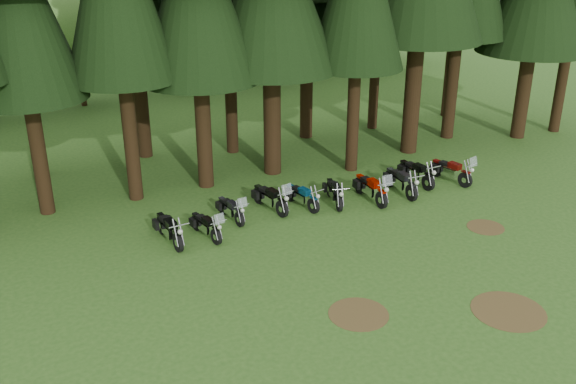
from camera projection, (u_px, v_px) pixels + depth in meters
name	position (u px, v px, depth m)	size (l,w,h in m)	color
ground	(398.00, 261.00, 21.81)	(120.00, 120.00, 0.00)	#2B551B
decid_3	(80.00, 32.00, 38.26)	(6.12, 5.95, 7.65)	#312010
decid_4	(175.00, 24.00, 42.05)	(5.93, 5.76, 7.41)	#312010
dirt_patch_0	(358.00, 314.00, 18.87)	(1.80, 1.80, 0.01)	#4C3D1E
dirt_patch_1	(486.00, 227.00, 24.19)	(1.40, 1.40, 0.01)	#4C3D1E
dirt_patch_2	(508.00, 311.00, 19.01)	(2.20, 2.20, 0.01)	#4C3D1E
motorcycle_0	(169.00, 230.00, 22.90)	(0.35, 2.31, 0.94)	black
motorcycle_1	(206.00, 227.00, 23.27)	(0.56, 2.06, 1.29)	black
motorcycle_2	(231.00, 210.00, 24.63)	(0.44, 2.02, 1.27)	black
motorcycle_3	(270.00, 199.00, 25.43)	(0.62, 2.35, 1.47)	black
motorcycle_4	(302.00, 197.00, 25.74)	(0.46, 2.10, 0.86)	black
motorcycle_5	(334.00, 193.00, 26.06)	(0.80, 2.12, 0.89)	black
motorcycle_6	(371.00, 189.00, 26.29)	(0.51, 2.44, 1.53)	black
motorcycle_7	(401.00, 182.00, 27.00)	(0.44, 2.41, 0.98)	black
motorcycle_8	(416.00, 173.00, 27.98)	(0.33, 2.36, 0.96)	black
motorcycle_9	(451.00, 171.00, 28.19)	(0.65, 2.35, 1.47)	black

